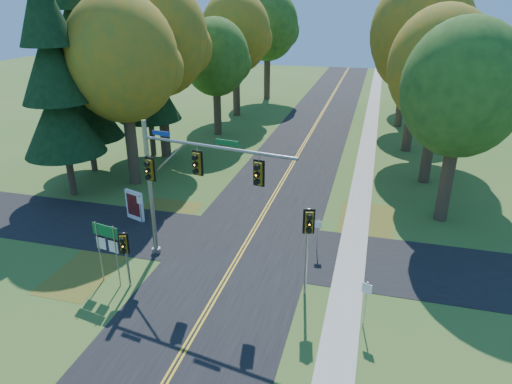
% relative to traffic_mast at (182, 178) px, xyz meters
% --- Properties ---
extents(ground, '(160.00, 160.00, 0.00)m').
position_rel_traffic_mast_xyz_m(ground, '(2.59, 0.62, -5.02)').
color(ground, '#355E21').
rests_on(ground, ground).
extents(road_main, '(8.00, 160.00, 0.02)m').
position_rel_traffic_mast_xyz_m(road_main, '(2.59, 0.62, -5.01)').
color(road_main, black).
rests_on(road_main, ground).
extents(road_cross, '(60.00, 6.00, 0.02)m').
position_rel_traffic_mast_xyz_m(road_cross, '(2.59, 2.62, -5.01)').
color(road_cross, black).
rests_on(road_cross, ground).
extents(centerline_left, '(0.10, 160.00, 0.01)m').
position_rel_traffic_mast_xyz_m(centerline_left, '(2.49, 0.62, -4.99)').
color(centerline_left, gold).
rests_on(centerline_left, road_main).
extents(centerline_right, '(0.10, 160.00, 0.01)m').
position_rel_traffic_mast_xyz_m(centerline_right, '(2.69, 0.62, -4.99)').
color(centerline_right, gold).
rests_on(centerline_right, road_main).
extents(sidewalk_east, '(1.60, 160.00, 0.06)m').
position_rel_traffic_mast_xyz_m(sidewalk_east, '(8.79, 0.62, -4.99)').
color(sidewalk_east, '#9E998E').
rests_on(sidewalk_east, ground).
extents(leaf_patch_w_near, '(4.00, 6.00, 0.00)m').
position_rel_traffic_mast_xyz_m(leaf_patch_w_near, '(-3.91, 4.62, -5.01)').
color(leaf_patch_w_near, brown).
rests_on(leaf_patch_w_near, ground).
extents(leaf_patch_e, '(3.50, 8.00, 0.00)m').
position_rel_traffic_mast_xyz_m(leaf_patch_e, '(9.39, 6.62, -5.01)').
color(leaf_patch_e, brown).
rests_on(leaf_patch_e, ground).
extents(leaf_patch_w_far, '(3.00, 5.00, 0.00)m').
position_rel_traffic_mast_xyz_m(leaf_patch_w_far, '(-4.91, -2.38, -5.01)').
color(leaf_patch_w_far, brown).
rests_on(leaf_patch_w_far, ground).
extents(tree_w_a, '(8.00, 8.00, 14.15)m').
position_rel_traffic_mast_xyz_m(tree_w_a, '(-8.53, 10.00, 4.47)').
color(tree_w_a, '#38281C').
rests_on(tree_w_a, ground).
extents(tree_e_a, '(7.20, 7.20, 12.73)m').
position_rel_traffic_mast_xyz_m(tree_e_a, '(14.16, 9.39, 3.51)').
color(tree_e_a, '#38281C').
rests_on(tree_e_a, ground).
extents(tree_w_b, '(8.60, 8.60, 15.38)m').
position_rel_traffic_mast_xyz_m(tree_w_b, '(-9.13, 16.91, 5.35)').
color(tree_w_b, '#38281C').
rests_on(tree_w_b, ground).
extents(tree_e_b, '(7.60, 7.60, 13.33)m').
position_rel_traffic_mast_xyz_m(tree_e_b, '(13.56, 16.19, 3.88)').
color(tree_e_b, '#38281C').
rests_on(tree_e_b, ground).
extents(tree_w_c, '(6.80, 6.80, 11.91)m').
position_rel_traffic_mast_xyz_m(tree_w_c, '(-6.95, 25.09, 2.92)').
color(tree_w_c, '#38281C').
rests_on(tree_w_c, ground).
extents(tree_e_c, '(8.80, 8.80, 15.79)m').
position_rel_traffic_mast_xyz_m(tree_e_c, '(12.47, 24.31, 5.64)').
color(tree_e_c, '#38281C').
rests_on(tree_e_c, ground).
extents(tree_w_d, '(8.20, 8.20, 14.56)m').
position_rel_traffic_mast_xyz_m(tree_w_d, '(-7.53, 33.80, 4.76)').
color(tree_w_d, '#38281C').
rests_on(tree_w_d, ground).
extents(tree_e_d, '(7.00, 7.00, 12.32)m').
position_rel_traffic_mast_xyz_m(tree_e_d, '(11.86, 33.49, 3.22)').
color(tree_e_d, '#38281C').
rests_on(tree_e_d, ground).
extents(tree_w_e, '(8.40, 8.40, 14.97)m').
position_rel_traffic_mast_xyz_m(tree_w_e, '(-6.33, 44.70, 5.05)').
color(tree_w_e, '#38281C').
rests_on(tree_w_e, ground).
extents(tree_e_e, '(7.80, 7.80, 13.74)m').
position_rel_traffic_mast_xyz_m(tree_e_e, '(13.06, 44.20, 4.17)').
color(tree_e_e, '#38281C').
rests_on(tree_e_e, ground).
extents(pine_a, '(5.60, 5.60, 19.48)m').
position_rel_traffic_mast_xyz_m(pine_a, '(-11.91, 6.62, 4.16)').
color(pine_a, '#38281C').
rests_on(pine_a, ground).
extents(pine_b, '(5.60, 5.60, 17.31)m').
position_rel_traffic_mast_xyz_m(pine_b, '(-13.41, 11.62, 3.14)').
color(pine_b, '#38281C').
rests_on(pine_b, ground).
extents(pine_c, '(5.60, 5.60, 20.56)m').
position_rel_traffic_mast_xyz_m(pine_c, '(-10.41, 16.62, 4.67)').
color(pine_c, '#38281C').
rests_on(pine_c, ground).
extents(traffic_mast, '(8.50, 1.76, 7.81)m').
position_rel_traffic_mast_xyz_m(traffic_mast, '(0.00, 0.00, 0.00)').
color(traffic_mast, gray).
rests_on(traffic_mast, ground).
extents(east_signal_pole, '(0.54, 0.64, 4.74)m').
position_rel_traffic_mast_xyz_m(east_signal_pole, '(6.84, -1.43, -1.42)').
color(east_signal_pole, '#979B9F').
rests_on(east_signal_pole, ground).
extents(ped_signal_pole, '(0.48, 0.57, 3.14)m').
position_rel_traffic_mast_xyz_m(ped_signal_pole, '(-1.84, -3.07, -2.69)').
color(ped_signal_pole, gray).
rests_on(ped_signal_pole, ground).
extents(route_sign_cluster, '(1.56, 0.35, 3.39)m').
position_rel_traffic_mast_xyz_m(route_sign_cluster, '(-2.95, -2.86, -2.63)').
color(route_sign_cluster, gray).
rests_on(route_sign_cluster, ground).
extents(info_kiosk, '(1.45, 0.69, 2.03)m').
position_rel_traffic_mast_xyz_m(info_kiosk, '(-5.36, 4.03, -4.01)').
color(info_kiosk, white).
rests_on(info_kiosk, ground).
extents(reg_sign_e_north, '(0.39, 0.07, 2.03)m').
position_rel_traffic_mast_xyz_m(reg_sign_e_north, '(6.79, 3.00, -3.63)').
color(reg_sign_e_north, gray).
rests_on(reg_sign_e_north, ground).
extents(reg_sign_e_south, '(0.43, 0.19, 2.35)m').
position_rel_traffic_mast_xyz_m(reg_sign_e_south, '(9.71, -3.00, -3.41)').
color(reg_sign_e_south, gray).
rests_on(reg_sign_e_south, ground).
extents(reg_sign_w, '(0.42, 0.12, 2.22)m').
position_rel_traffic_mast_xyz_m(reg_sign_w, '(-4.37, 3.04, -3.50)').
color(reg_sign_w, gray).
rests_on(reg_sign_w, ground).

